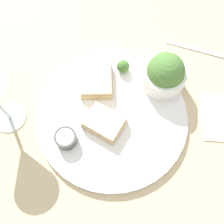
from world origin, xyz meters
TOP-DOWN VIEW (x-y plane):
  - ground_plane at (0.00, 0.00)m, footprint 4.00×4.00m
  - dinner_plate at (0.00, 0.00)m, footprint 0.34×0.34m
  - salad_bowl at (-0.04, 0.14)m, footprint 0.10×0.10m
  - sauce_ramekin at (0.02, -0.11)m, footprint 0.05×0.05m
  - cheese_toast_near at (-0.09, -0.01)m, footprint 0.10×0.10m
  - cheese_toast_far at (0.01, -0.02)m, footprint 0.10×0.10m
  - garnish at (-0.10, 0.06)m, footprint 0.03×0.03m
  - fork at (-0.09, 0.28)m, footprint 0.12×0.15m

SIDE VIEW (x-z plane):
  - ground_plane at x=0.00m, z-range 0.00..0.00m
  - fork at x=-0.09m, z-range 0.00..0.01m
  - dinner_plate at x=0.00m, z-range 0.00..0.01m
  - cheese_toast_near at x=-0.09m, z-range 0.01..0.04m
  - cheese_toast_far at x=0.01m, z-range 0.01..0.04m
  - sauce_ramekin at x=0.02m, z-range 0.02..0.04m
  - garnish at x=-0.10m, z-range 0.01..0.04m
  - salad_bowl at x=-0.04m, z-range 0.01..0.10m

